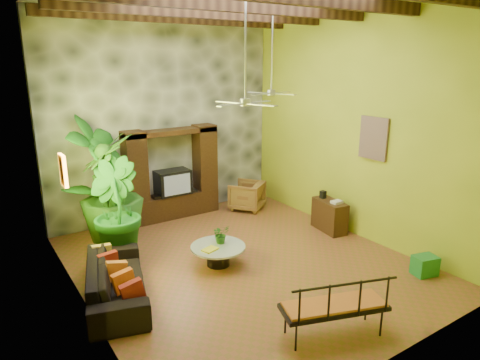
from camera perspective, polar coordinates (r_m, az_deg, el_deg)
ground at (r=8.70m, az=0.22°, el=-10.87°), size 7.00×7.00×0.00m
back_wall at (r=10.95m, az=-10.16°, el=8.14°), size 6.00×0.02×5.00m
left_wall at (r=6.74m, az=-21.44°, el=2.69°), size 0.02×7.00×5.00m
right_wall at (r=9.88m, az=14.93°, el=7.07°), size 0.02×7.00×5.00m
stone_accent_wall at (r=10.90m, az=-10.03°, el=8.11°), size 5.98×0.10×4.98m
ceiling_beams at (r=7.84m, az=0.26°, el=22.20°), size 5.95×5.36×0.22m
entertainment_center at (r=10.93m, az=-9.00°, el=-0.04°), size 2.40×0.55×2.30m
ceiling_fan_front at (r=7.36m, az=0.71°, el=11.88°), size 1.28×1.28×1.86m
ceiling_fan_back at (r=9.71m, az=4.22°, el=12.75°), size 1.28×1.28×1.86m
wall_art_mask at (r=7.79m, az=-22.52°, el=1.19°), size 0.06×0.32×0.55m
wall_art_painting at (r=9.50m, az=17.39°, el=5.33°), size 0.06×0.70×0.90m
sofa at (r=7.64m, az=-16.16°, el=-12.67°), size 1.51×2.48×0.68m
wicker_armchair at (r=11.51m, az=0.93°, el=-2.08°), size 1.15×1.15×0.76m
tall_plant_a at (r=9.96m, az=-18.36°, el=0.28°), size 1.75×1.68×2.76m
tall_plant_b at (r=8.80m, az=-16.44°, el=-3.90°), size 1.15×1.32×2.08m
tall_plant_c at (r=9.64m, az=-16.83°, el=-1.21°), size 1.68×1.68×2.40m
coffee_table at (r=8.50m, az=-2.94°, el=-9.65°), size 1.07×1.07×0.40m
centerpiece_plant at (r=8.50m, az=-2.58°, el=-7.21°), size 0.33×0.29×0.37m
yellow_tray at (r=8.26m, az=-4.02°, el=-9.22°), size 0.34×0.29×0.03m
iron_bench at (r=6.49m, az=12.96°, el=-15.86°), size 1.64×1.05×0.57m
side_console at (r=10.30m, az=11.84°, el=-4.68°), size 0.55×0.97×0.73m
green_bin at (r=8.86m, az=23.42°, el=-10.41°), size 0.49×0.42×0.37m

